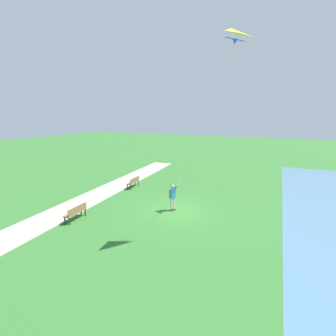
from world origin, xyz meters
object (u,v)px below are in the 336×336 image
Objects in this scene: park_bench_near_walkway at (134,182)px; flying_kite at (231,40)px; park_bench_far_walkway at (76,212)px; person_kite_flyer at (173,195)px.

flying_kite is at bearing 151.86° from park_bench_near_walkway.
flying_kite is at bearing -163.73° from park_bench_far_walkway.
flying_kite reaches higher than park_bench_near_walkway.
person_kite_flyer is 5.96m from park_bench_far_walkway.
flying_kite is 12.27m from park_bench_far_walkway.
flying_kite reaches higher than park_bench_far_walkway.
park_bench_far_walkway is (8.08, 2.36, -8.93)m from flying_kite.
park_bench_near_walkway is at bearing -31.98° from person_kite_flyer.
person_kite_flyer reaches higher than park_bench_far_walkway.
flying_kite is at bearing 158.08° from person_kite_flyer.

